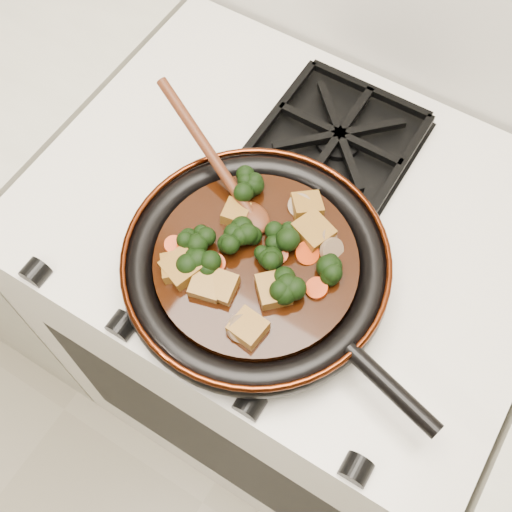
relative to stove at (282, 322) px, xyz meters
The scene contains 34 objects.
stove is the anchor object (origin of this frame).
burner_grate_front 0.48m from the stove, 90.00° to the right, with size 0.23×0.23×0.03m, color black, non-canonical shape.
burner_grate_back 0.48m from the stove, 90.00° to the left, with size 0.23×0.23×0.03m, color black, non-canonical shape.
skillet 0.51m from the stove, 82.70° to the right, with size 0.48×0.36×0.05m.
braising_sauce 0.51m from the stove, 83.54° to the right, with size 0.27×0.27×0.02m, color black.
tofu_cube_0 0.52m from the stove, 35.80° to the right, with size 0.04×0.04×0.02m, color brown.
tofu_cube_1 0.56m from the stove, 74.97° to the right, with size 0.04×0.04×0.02m, color brown.
tofu_cube_2 0.54m from the stove, 69.39° to the right, with size 0.04×0.04×0.02m, color brown.
tofu_cube_3 0.55m from the stove, 90.45° to the right, with size 0.04×0.04×0.02m, color brown.
tofu_cube_4 0.52m from the stove, 43.06° to the right, with size 0.04×0.05×0.02m, color brown.
tofu_cube_5 0.55m from the stove, 106.88° to the right, with size 0.04×0.04×0.02m, color brown.
tofu_cube_6 0.52m from the stove, 117.73° to the right, with size 0.04×0.03×0.02m, color brown.
tofu_cube_7 0.55m from the stove, 95.27° to the right, with size 0.04×0.04×0.02m, color brown.
tofu_cube_8 0.55m from the stove, 108.71° to the right, with size 0.04×0.04×0.02m, color brown.
broccoli_floret_0 0.54m from the stove, 113.32° to the right, with size 0.06×0.06×0.05m, color black, non-canonical shape.
broccoli_floret_1 0.54m from the stove, 44.39° to the right, with size 0.06×0.06×0.05m, color black, non-canonical shape.
broccoli_floret_2 0.55m from the stove, 103.16° to the right, with size 0.06×0.06×0.05m, color black, non-canonical shape.
broccoli_floret_3 0.53m from the stove, 98.18° to the right, with size 0.06×0.06×0.05m, color black, non-canonical shape.
broccoli_floret_4 0.54m from the stove, 77.41° to the right, with size 0.06×0.06×0.05m, color black, non-canonical shape.
broccoli_floret_5 0.54m from the stove, 99.90° to the right, with size 0.06×0.06×0.06m, color black, non-canonical shape.
broccoli_floret_6 0.55m from the stove, 64.95° to the right, with size 0.06×0.06×0.06m, color black, non-canonical shape.
broccoli_floret_7 0.53m from the stove, 70.92° to the right, with size 0.06×0.06×0.05m, color black, non-canonical shape.
broccoli_floret_8 0.52m from the stove, 139.29° to the right, with size 0.06×0.06×0.05m, color black, non-canonical shape.
carrot_coin_0 0.52m from the stove, 40.86° to the right, with size 0.03×0.03×0.01m, color #C12E05.
carrot_coin_1 0.54m from the stove, 49.94° to the right, with size 0.03×0.03×0.01m, color #C12E05.
carrot_coin_2 0.53m from the stove, 51.61° to the right, with size 0.03×0.03×0.01m, color #C12E05.
carrot_coin_3 0.54m from the stove, 99.34° to the right, with size 0.03×0.03×0.01m, color #C12E05.
carrot_coin_4 0.55m from the stove, 117.77° to the right, with size 0.03×0.03×0.01m, color #C12E05.
carrot_coin_5 0.53m from the stove, 71.21° to the right, with size 0.03×0.03×0.01m, color #C12E05.
mushroom_slice_0 0.53m from the stove, 34.91° to the right, with size 0.03×0.03×0.01m, color #7D6248.
mushroom_slice_1 0.52m from the stove, 48.90° to the right, with size 0.03×0.03×0.01m, color #7D6248.
mushroom_slice_2 0.56m from the stove, 77.14° to the right, with size 0.04×0.04×0.01m, color #7D6248.
mushroom_slice_3 0.53m from the stove, 32.91° to the right, with size 0.03×0.03×0.01m, color #7D6248.
wooden_spoon 0.54m from the stove, 145.39° to the right, with size 0.14×0.08×0.23m.
Camera 1 is at (0.22, 1.24, 1.70)m, focal length 45.00 mm.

